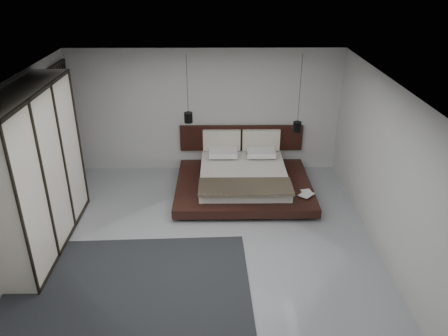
{
  "coord_description": "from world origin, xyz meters",
  "views": [
    {
      "loc": [
        0.31,
        -6.35,
        4.51
      ],
      "look_at": [
        0.39,
        1.2,
        0.86
      ],
      "focal_mm": 35.0,
      "sensor_mm": 36.0,
      "label": 1
    }
  ],
  "objects_px": {
    "pendant_left": "(188,117)",
    "pendant_right": "(297,126)",
    "rug": "(128,290)",
    "bed": "(243,178)",
    "lattice_screen": "(67,125)",
    "wardrobe": "(35,172)"
  },
  "relations": [
    {
      "from": "pendant_right",
      "to": "wardrobe",
      "type": "relative_size",
      "value": 0.59
    },
    {
      "from": "pendant_left",
      "to": "pendant_right",
      "type": "relative_size",
      "value": 0.87
    },
    {
      "from": "lattice_screen",
      "to": "rug",
      "type": "bearing_deg",
      "value": -63.15
    },
    {
      "from": "rug",
      "to": "pendant_right",
      "type": "bearing_deg",
      "value": 49.76
    },
    {
      "from": "pendant_right",
      "to": "rug",
      "type": "xyz_separation_m",
      "value": [
        -3.04,
        -3.59,
        -1.27
      ]
    },
    {
      "from": "lattice_screen",
      "to": "pendant_left",
      "type": "height_order",
      "value": "pendant_left"
    },
    {
      "from": "lattice_screen",
      "to": "wardrobe",
      "type": "relative_size",
      "value": 0.94
    },
    {
      "from": "pendant_left",
      "to": "rug",
      "type": "xyz_separation_m",
      "value": [
        -0.74,
        -3.59,
        -1.48
      ]
    },
    {
      "from": "lattice_screen",
      "to": "rug",
      "type": "height_order",
      "value": "lattice_screen"
    },
    {
      "from": "bed",
      "to": "pendant_left",
      "type": "distance_m",
      "value": 1.72
    },
    {
      "from": "pendant_right",
      "to": "lattice_screen",
      "type": "bearing_deg",
      "value": 178.84
    },
    {
      "from": "lattice_screen",
      "to": "wardrobe",
      "type": "bearing_deg",
      "value": -84.0
    },
    {
      "from": "rug",
      "to": "lattice_screen",
      "type": "bearing_deg",
      "value": 116.85
    },
    {
      "from": "pendant_left",
      "to": "rug",
      "type": "height_order",
      "value": "pendant_left"
    },
    {
      "from": "wardrobe",
      "to": "rug",
      "type": "xyz_separation_m",
      "value": [
        1.62,
        -1.3,
        -1.35
      ]
    },
    {
      "from": "pendant_left",
      "to": "pendant_right",
      "type": "xyz_separation_m",
      "value": [
        2.3,
        -0.0,
        -0.21
      ]
    },
    {
      "from": "rug",
      "to": "bed",
      "type": "bearing_deg",
      "value": 59.03
    },
    {
      "from": "wardrobe",
      "to": "bed",
      "type": "bearing_deg",
      "value": 27.81
    },
    {
      "from": "bed",
      "to": "pendant_left",
      "type": "relative_size",
      "value": 1.97
    },
    {
      "from": "pendant_right",
      "to": "rug",
      "type": "distance_m",
      "value": 4.88
    },
    {
      "from": "bed",
      "to": "pendant_right",
      "type": "height_order",
      "value": "pendant_right"
    },
    {
      "from": "pendant_left",
      "to": "wardrobe",
      "type": "height_order",
      "value": "pendant_left"
    }
  ]
}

